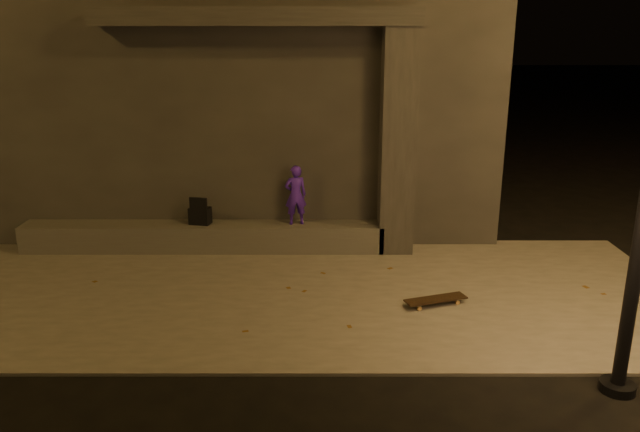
{
  "coord_description": "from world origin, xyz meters",
  "views": [
    {
      "loc": [
        0.46,
        -6.14,
        3.6
      ],
      "look_at": [
        0.46,
        2.0,
        1.15
      ],
      "focal_mm": 35.0,
      "sensor_mm": 36.0,
      "label": 1
    }
  ],
  "objects_px": {
    "column": "(398,143)",
    "skateboarder": "(296,195)",
    "backpack": "(200,214)",
    "skateboard": "(436,300)"
  },
  "relations": [
    {
      "from": "column",
      "to": "skateboarder",
      "type": "distance_m",
      "value": 1.85
    },
    {
      "from": "column",
      "to": "backpack",
      "type": "relative_size",
      "value": 7.58
    },
    {
      "from": "column",
      "to": "skateboard",
      "type": "xyz_separation_m",
      "value": [
        0.31,
        -2.21,
        -1.72
      ]
    },
    {
      "from": "skateboard",
      "to": "column",
      "type": "bearing_deg",
      "value": 79.31
    },
    {
      "from": "column",
      "to": "backpack",
      "type": "bearing_deg",
      "value": 180.0
    },
    {
      "from": "column",
      "to": "backpack",
      "type": "distance_m",
      "value": 3.44
    },
    {
      "from": "backpack",
      "to": "skateboard",
      "type": "distance_m",
      "value": 4.21
    },
    {
      "from": "skateboarder",
      "to": "backpack",
      "type": "bearing_deg",
      "value": -11.18
    },
    {
      "from": "column",
      "to": "skateboarder",
      "type": "xyz_separation_m",
      "value": [
        -1.65,
        0.0,
        -0.86
      ]
    },
    {
      "from": "skateboarder",
      "to": "backpack",
      "type": "xyz_separation_m",
      "value": [
        -1.59,
        0.0,
        -0.33
      ]
    }
  ]
}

